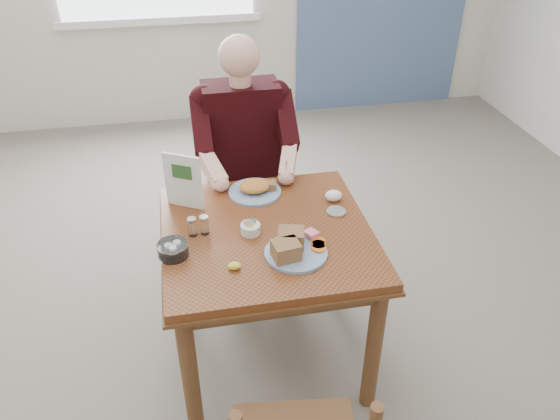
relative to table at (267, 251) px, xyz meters
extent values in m
plane|color=#6E6759|center=(0.00, 0.00, -0.64)|extent=(6.00, 6.00, 0.00)
ellipsoid|color=yellow|center=(-0.17, -0.23, 0.13)|extent=(0.06, 0.04, 0.03)
ellipsoid|color=white|center=(0.35, 0.18, 0.14)|extent=(0.09, 0.07, 0.05)
cylinder|color=silver|center=(0.33, 0.08, 0.12)|extent=(0.11, 0.11, 0.01)
cube|color=white|center=(-0.40, 2.96, 0.28)|extent=(1.72, 0.04, 0.06)
cube|color=brown|center=(0.00, 0.00, 0.09)|extent=(0.90, 0.90, 0.04)
cube|color=brown|center=(0.00, 0.00, 0.06)|extent=(0.92, 0.92, 0.01)
cylinder|color=brown|center=(-0.39, -0.39, -0.28)|extent=(0.07, 0.07, 0.71)
cylinder|color=brown|center=(0.39, -0.39, -0.28)|extent=(0.07, 0.07, 0.71)
cylinder|color=brown|center=(-0.39, 0.39, -0.28)|extent=(0.07, 0.07, 0.71)
cylinder|color=brown|center=(0.39, 0.39, -0.28)|extent=(0.07, 0.07, 0.71)
cube|color=brown|center=(0.00, -0.39, 0.02)|extent=(0.80, 0.03, 0.08)
cube|color=brown|center=(0.00, 0.39, 0.02)|extent=(0.80, 0.03, 0.08)
cube|color=brown|center=(-0.39, 0.00, 0.02)|extent=(0.03, 0.80, 0.08)
cube|color=brown|center=(0.39, 0.00, 0.02)|extent=(0.03, 0.80, 0.08)
cylinder|color=brown|center=(-0.18, 0.57, -0.41)|extent=(0.04, 0.04, 0.45)
cylinder|color=brown|center=(0.18, 0.57, -0.41)|extent=(0.04, 0.04, 0.45)
cylinder|color=brown|center=(-0.18, 0.93, -0.41)|extent=(0.04, 0.04, 0.45)
cylinder|color=brown|center=(0.18, 0.93, -0.41)|extent=(0.04, 0.04, 0.45)
cube|color=brown|center=(0.00, 0.75, -0.17)|extent=(0.42, 0.42, 0.03)
cylinder|color=brown|center=(-0.18, 0.93, 0.06)|extent=(0.04, 0.04, 0.50)
cylinder|color=brown|center=(0.18, 0.93, 0.06)|extent=(0.04, 0.04, 0.50)
cube|color=brown|center=(0.00, 0.93, 0.16)|extent=(0.38, 0.03, 0.14)
cube|color=gray|center=(-0.10, 0.63, -0.10)|extent=(0.13, 0.38, 0.12)
cube|color=gray|center=(0.10, 0.63, -0.10)|extent=(0.13, 0.38, 0.12)
cube|color=gray|center=(-0.10, 0.45, -0.40)|extent=(0.10, 0.10, 0.48)
cube|color=gray|center=(0.10, 0.45, -0.40)|extent=(0.10, 0.10, 0.48)
cube|color=black|center=(0.00, 0.78, 0.20)|extent=(0.40, 0.22, 0.58)
sphere|color=black|center=(-0.19, 0.78, 0.42)|extent=(0.15, 0.15, 0.15)
sphere|color=black|center=(0.19, 0.78, 0.42)|extent=(0.15, 0.15, 0.15)
cylinder|color=#E5A691|center=(0.00, 0.76, 0.51)|extent=(0.11, 0.11, 0.08)
sphere|color=#E5A691|center=(0.00, 0.76, 0.64)|extent=(0.21, 0.21, 0.21)
cube|color=black|center=(-0.22, 0.67, 0.32)|extent=(0.09, 0.29, 0.27)
cube|color=black|center=(0.22, 0.67, 0.32)|extent=(0.09, 0.29, 0.27)
sphere|color=black|center=(-0.22, 0.55, 0.22)|extent=(0.09, 0.09, 0.09)
sphere|color=black|center=(0.22, 0.55, 0.22)|extent=(0.09, 0.09, 0.09)
cube|color=#E5A691|center=(-0.19, 0.46, 0.19)|extent=(0.14, 0.23, 0.14)
cube|color=#E5A691|center=(0.19, 0.46, 0.19)|extent=(0.14, 0.23, 0.14)
sphere|color=#E5A691|center=(-0.16, 0.37, 0.15)|extent=(0.08, 0.08, 0.08)
sphere|color=#E5A691|center=(0.16, 0.37, 0.15)|extent=(0.08, 0.08, 0.08)
cylinder|color=silver|center=(0.16, 0.37, 0.20)|extent=(0.01, 0.05, 0.12)
cylinder|color=white|center=(0.09, -0.19, 0.12)|extent=(0.26, 0.26, 0.01)
cube|color=tan|center=(0.04, -0.22, 0.16)|extent=(0.12, 0.11, 0.07)
cube|color=tan|center=(0.08, -0.14, 0.16)|extent=(0.12, 0.11, 0.07)
cylinder|color=orange|center=(0.18, -0.19, 0.13)|extent=(0.07, 0.07, 0.01)
cylinder|color=orange|center=(0.19, -0.17, 0.13)|extent=(0.07, 0.07, 0.01)
cylinder|color=orange|center=(0.19, -0.15, 0.13)|extent=(0.08, 0.08, 0.01)
cube|color=pink|center=(0.17, -0.10, 0.14)|extent=(0.07, 0.07, 0.03)
cylinder|color=white|center=(0.00, 0.31, 0.12)|extent=(0.29, 0.29, 0.01)
ellipsoid|color=gold|center=(0.00, 0.31, 0.15)|extent=(0.16, 0.14, 0.05)
cube|color=tan|center=(0.05, 0.32, 0.14)|extent=(0.10, 0.07, 0.04)
cylinder|color=white|center=(-0.07, 0.00, 0.13)|extent=(0.10, 0.10, 0.04)
cube|color=pink|center=(-0.08, -0.01, 0.16)|extent=(0.03, 0.02, 0.02)
cube|color=#6699D8|center=(-0.06, 0.01, 0.16)|extent=(0.03, 0.01, 0.02)
cube|color=#EAD159|center=(-0.07, -0.02, 0.16)|extent=(0.03, 0.03, 0.02)
cube|color=white|center=(-0.09, 0.01, 0.16)|extent=(0.03, 0.01, 0.02)
cylinder|color=white|center=(-0.32, 0.03, 0.15)|extent=(0.04, 0.04, 0.07)
cylinder|color=silver|center=(-0.32, 0.03, 0.19)|extent=(0.04, 0.04, 0.02)
cylinder|color=white|center=(-0.27, 0.03, 0.15)|extent=(0.04, 0.04, 0.07)
cylinder|color=silver|center=(-0.27, 0.03, 0.19)|extent=(0.04, 0.04, 0.02)
cylinder|color=white|center=(-0.40, -0.10, 0.14)|extent=(0.13, 0.13, 0.06)
cylinder|color=white|center=(-0.42, -0.10, 0.16)|extent=(0.03, 0.03, 0.02)
cylinder|color=white|center=(-0.39, -0.09, 0.16)|extent=(0.03, 0.03, 0.02)
cylinder|color=white|center=(-0.40, -0.12, 0.16)|extent=(0.03, 0.03, 0.02)
cube|color=white|center=(-0.34, 0.27, 0.24)|extent=(0.16, 0.10, 0.27)
cube|color=#2D5926|center=(-0.34, 0.26, 0.30)|extent=(0.08, 0.05, 0.07)
camera|label=1|loc=(-0.32, -1.90, 1.49)|focal=35.00mm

